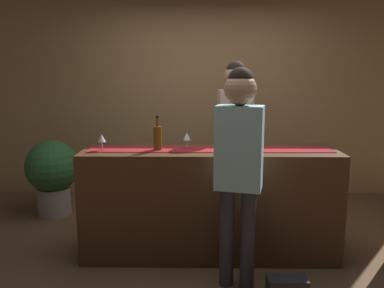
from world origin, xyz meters
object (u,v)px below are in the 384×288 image
object	(u,v)px
bartender	(235,127)
wine_glass_far_end	(231,139)
wine_glass_near_customer	(187,137)
customer_sipping	(239,156)
wine_bottle_clear	(252,136)
potted_plant_tall	(53,172)
wine_glass_mid_counter	(102,139)
wine_bottle_amber	(158,137)

from	to	relation	value
bartender	wine_glass_far_end	bearing A→B (deg)	76.05
wine_glass_near_customer	customer_sipping	bearing A→B (deg)	-56.71
wine_glass_near_customer	customer_sipping	size ratio (longest dim) A/B	0.09
wine_glass_far_end	customer_sipping	bearing A→B (deg)	-88.30
wine_bottle_clear	potted_plant_tall	distance (m)	2.40
customer_sipping	wine_glass_mid_counter	bearing A→B (deg)	169.61
wine_bottle_clear	wine_glass_near_customer	bearing A→B (deg)	-176.40
wine_glass_mid_counter	customer_sipping	distance (m)	1.24
wine_glass_near_customer	wine_bottle_clear	bearing A→B (deg)	3.60
wine_bottle_amber	potted_plant_tall	bearing A→B (deg)	142.74
bartender	wine_glass_near_customer	bearing A→B (deg)	43.01
customer_sipping	potted_plant_tall	size ratio (longest dim) A/B	1.91
wine_bottle_clear	bartender	world-z (taller)	bartender
wine_glass_far_end	customer_sipping	xyz separation A→B (m)	(0.02, -0.51, -0.04)
wine_bottle_amber	bartender	distance (m)	0.95
bartender	potted_plant_tall	bearing A→B (deg)	-16.54
wine_bottle_amber	wine_glass_far_end	bearing A→B (deg)	-2.55
wine_glass_near_customer	wine_glass_mid_counter	xyz separation A→B (m)	(-0.73, -0.10, 0.00)
customer_sipping	potted_plant_tall	bearing A→B (deg)	155.81
wine_bottle_clear	wine_bottle_amber	xyz separation A→B (m)	(-0.84, -0.10, 0.00)
customer_sipping	potted_plant_tall	world-z (taller)	customer_sipping
wine_bottle_amber	wine_glass_far_end	xyz separation A→B (m)	(0.64, -0.03, -0.01)
wine_bottle_amber	potted_plant_tall	world-z (taller)	wine_bottle_amber
wine_glass_mid_counter	wine_glass_far_end	size ratio (longest dim) A/B	1.00
wine_glass_mid_counter	bartender	distance (m)	1.37
wine_glass_near_customer	customer_sipping	distance (m)	0.73
wine_bottle_clear	wine_bottle_amber	distance (m)	0.84
wine_glass_far_end	wine_glass_near_customer	bearing A→B (deg)	165.94
bartender	potted_plant_tall	world-z (taller)	bartender
wine_glass_far_end	potted_plant_tall	xyz separation A→B (m)	(-1.95, 1.03, -0.57)
wine_bottle_amber	customer_sipping	xyz separation A→B (m)	(0.65, -0.54, -0.05)
wine_bottle_clear	wine_glass_near_customer	size ratio (longest dim) A/B	2.10
wine_bottle_amber	wine_glass_mid_counter	world-z (taller)	wine_bottle_amber
wine_bottle_amber	wine_glass_mid_counter	xyz separation A→B (m)	(-0.48, -0.03, -0.01)
wine_bottle_amber	wine_glass_near_customer	distance (m)	0.26
wine_glass_near_customer	wine_bottle_amber	bearing A→B (deg)	-164.89
wine_bottle_amber	wine_bottle_clear	bearing A→B (deg)	7.13
wine_bottle_clear	wine_bottle_amber	bearing A→B (deg)	-172.87
wine_glass_near_customer	bartender	xyz separation A→B (m)	(0.48, 0.54, 0.02)
bartender	potted_plant_tall	size ratio (longest dim) A/B	1.99
wine_glass_near_customer	wine_glass_mid_counter	size ratio (longest dim) A/B	1.00
wine_bottle_clear	wine_glass_mid_counter	xyz separation A→B (m)	(-1.32, -0.13, -0.01)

